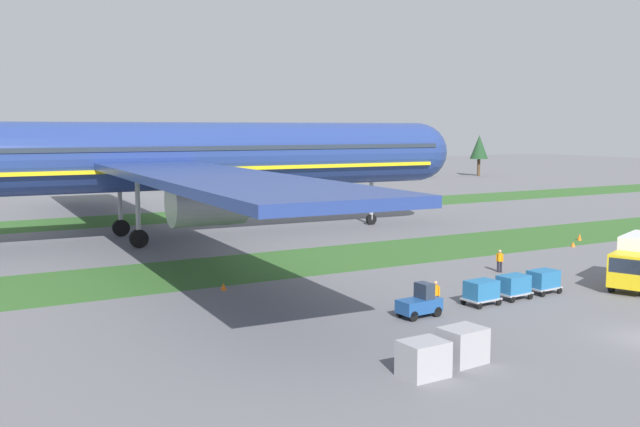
{
  "coord_description": "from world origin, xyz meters",
  "views": [
    {
      "loc": [
        -32.73,
        -23.08,
        10.94
      ],
      "look_at": [
        -4.29,
        27.45,
        4.0
      ],
      "focal_mm": 40.12,
      "sensor_mm": 36.0,
      "label": 1
    }
  ],
  "objects_px": {
    "cargo_dolly_lead": "(481,291)",
    "taxiway_marker_0": "(573,244)",
    "cargo_dolly_second": "(513,285)",
    "ground_crew_loader": "(435,294)",
    "cargo_dolly_third": "(543,280)",
    "uld_container_1": "(463,345)",
    "uld_container_0": "(423,359)",
    "taxiway_marker_2": "(579,237)",
    "baggage_tug": "(420,303)",
    "taxiway_marker_1": "(224,287)",
    "catering_truck": "(639,259)",
    "ground_crew_marshaller": "(500,260)",
    "airliner": "(150,157)"
  },
  "relations": [
    {
      "from": "cargo_dolly_lead",
      "to": "taxiway_marker_0",
      "type": "xyz_separation_m",
      "value": [
        22.51,
        12.53,
        -0.68
      ]
    },
    {
      "from": "cargo_dolly_second",
      "to": "ground_crew_loader",
      "type": "bearing_deg",
      "value": 81.78
    },
    {
      "from": "cargo_dolly_third",
      "to": "uld_container_1",
      "type": "distance_m",
      "value": 16.39
    },
    {
      "from": "cargo_dolly_lead",
      "to": "uld_container_0",
      "type": "distance_m",
      "value": 13.96
    },
    {
      "from": "cargo_dolly_third",
      "to": "taxiway_marker_2",
      "type": "distance_m",
      "value": 25.02
    },
    {
      "from": "ground_crew_loader",
      "to": "taxiway_marker_2",
      "type": "xyz_separation_m",
      "value": [
        29.24,
        14.3,
        -0.61
      ]
    },
    {
      "from": "baggage_tug",
      "to": "taxiway_marker_0",
      "type": "xyz_separation_m",
      "value": [
        27.52,
        12.88,
        -0.57
      ]
    },
    {
      "from": "taxiway_marker_0",
      "to": "taxiway_marker_1",
      "type": "height_order",
      "value": "taxiway_marker_1"
    },
    {
      "from": "catering_truck",
      "to": "taxiway_marker_1",
      "type": "relative_size",
      "value": 15.05
    },
    {
      "from": "cargo_dolly_third",
      "to": "ground_crew_marshaller",
      "type": "bearing_deg",
      "value": -24.08
    },
    {
      "from": "ground_crew_loader",
      "to": "catering_truck",
      "type": "bearing_deg",
      "value": -136.48
    },
    {
      "from": "uld_container_1",
      "to": "taxiway_marker_0",
      "type": "bearing_deg",
      "value": 33.6
    },
    {
      "from": "baggage_tug",
      "to": "catering_truck",
      "type": "distance_m",
      "value": 17.98
    },
    {
      "from": "baggage_tug",
      "to": "cargo_dolly_lead",
      "type": "relative_size",
      "value": 1.17
    },
    {
      "from": "baggage_tug",
      "to": "ground_crew_marshaller",
      "type": "bearing_deg",
      "value": -64.72
    },
    {
      "from": "cargo_dolly_second",
      "to": "cargo_dolly_third",
      "type": "height_order",
      "value": "same"
    },
    {
      "from": "uld_container_0",
      "to": "taxiway_marker_0",
      "type": "relative_size",
      "value": 4.17
    },
    {
      "from": "catering_truck",
      "to": "taxiway_marker_2",
      "type": "bearing_deg",
      "value": -61.54
    },
    {
      "from": "cargo_dolly_second",
      "to": "catering_truck",
      "type": "relative_size",
      "value": 0.32
    },
    {
      "from": "taxiway_marker_0",
      "to": "ground_crew_marshaller",
      "type": "bearing_deg",
      "value": -159.14
    },
    {
      "from": "taxiway_marker_2",
      "to": "ground_crew_marshaller",
      "type": "bearing_deg",
      "value": -156.32
    },
    {
      "from": "cargo_dolly_lead",
      "to": "cargo_dolly_third",
      "type": "bearing_deg",
      "value": -90.0
    },
    {
      "from": "ground_crew_marshaller",
      "to": "taxiway_marker_0",
      "type": "height_order",
      "value": "ground_crew_marshaller"
    },
    {
      "from": "baggage_tug",
      "to": "taxiway_marker_1",
      "type": "relative_size",
      "value": 5.53
    },
    {
      "from": "cargo_dolly_third",
      "to": "ground_crew_loader",
      "type": "bearing_deg",
      "value": 84.45
    },
    {
      "from": "cargo_dolly_second",
      "to": "taxiway_marker_0",
      "type": "distance_m",
      "value": 23.18
    },
    {
      "from": "airliner",
      "to": "ground_crew_marshaller",
      "type": "relative_size",
      "value": 48.89
    },
    {
      "from": "baggage_tug",
      "to": "ground_crew_loader",
      "type": "xyz_separation_m",
      "value": [
        1.91,
        1.0,
        0.13
      ]
    },
    {
      "from": "airliner",
      "to": "taxiway_marker_0",
      "type": "xyz_separation_m",
      "value": [
        32.86,
        -23.13,
        -7.96
      ]
    },
    {
      "from": "airliner",
      "to": "taxiway_marker_2",
      "type": "xyz_separation_m",
      "value": [
        36.5,
        -20.71,
        -7.87
      ]
    },
    {
      "from": "airliner",
      "to": "catering_truck",
      "type": "height_order",
      "value": "airliner"
    },
    {
      "from": "cargo_dolly_second",
      "to": "uld_container_1",
      "type": "relative_size",
      "value": 1.15
    },
    {
      "from": "baggage_tug",
      "to": "cargo_dolly_lead",
      "type": "xyz_separation_m",
      "value": [
        5.01,
        0.36,
        0.1
      ]
    },
    {
      "from": "baggage_tug",
      "to": "cargo_dolly_lead",
      "type": "height_order",
      "value": "baggage_tug"
    },
    {
      "from": "cargo_dolly_lead",
      "to": "ground_crew_loader",
      "type": "height_order",
      "value": "ground_crew_loader"
    },
    {
      "from": "taxiway_marker_1",
      "to": "cargo_dolly_third",
      "type": "bearing_deg",
      "value": -31.85
    },
    {
      "from": "airliner",
      "to": "cargo_dolly_lead",
      "type": "xyz_separation_m",
      "value": [
        10.35,
        -35.65,
        -7.28
      ]
    },
    {
      "from": "cargo_dolly_third",
      "to": "taxiway_marker_1",
      "type": "xyz_separation_m",
      "value": [
        -18.22,
        11.32,
        -0.68
      ]
    },
    {
      "from": "baggage_tug",
      "to": "ground_crew_marshaller",
      "type": "xyz_separation_m",
      "value": [
        13.23,
        7.44,
        0.13
      ]
    },
    {
      "from": "cargo_dolly_third",
      "to": "taxiway_marker_0",
      "type": "xyz_separation_m",
      "value": [
        16.73,
        12.11,
        -0.68
      ]
    },
    {
      "from": "cargo_dolly_third",
      "to": "catering_truck",
      "type": "distance_m",
      "value": 7.44
    },
    {
      "from": "cargo_dolly_second",
      "to": "uld_container_1",
      "type": "height_order",
      "value": "uld_container_1"
    },
    {
      "from": "airliner",
      "to": "uld_container_1",
      "type": "bearing_deg",
      "value": 5.17
    },
    {
      "from": "cargo_dolly_third",
      "to": "cargo_dolly_lead",
      "type": "bearing_deg",
      "value": 90.0
    },
    {
      "from": "taxiway_marker_0",
      "to": "uld_container_0",
      "type": "bearing_deg",
      "value": -147.9
    },
    {
      "from": "ground_crew_marshaller",
      "to": "uld_container_1",
      "type": "bearing_deg",
      "value": -76.33
    },
    {
      "from": "catering_truck",
      "to": "taxiway_marker_0",
      "type": "bearing_deg",
      "value": -57.11
    },
    {
      "from": "uld_container_0",
      "to": "cargo_dolly_second",
      "type": "bearing_deg",
      "value": 32.05
    },
    {
      "from": "cargo_dolly_lead",
      "to": "ground_crew_marshaller",
      "type": "bearing_deg",
      "value": -53.31
    },
    {
      "from": "cargo_dolly_lead",
      "to": "cargo_dolly_third",
      "type": "distance_m",
      "value": 5.8
    }
  ]
}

